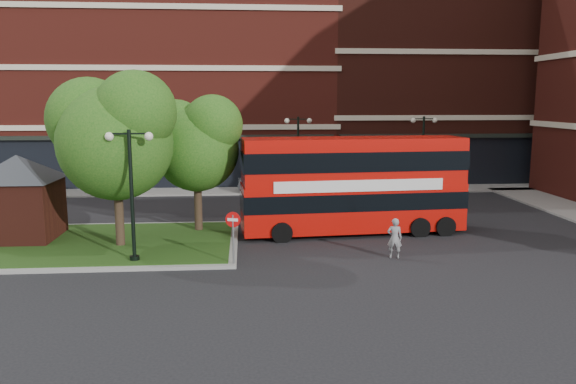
{
  "coord_description": "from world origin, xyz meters",
  "views": [
    {
      "loc": [
        -1.35,
        -20.45,
        6.08
      ],
      "look_at": [
        0.55,
        4.06,
        2.0
      ],
      "focal_mm": 35.0,
      "sensor_mm": 36.0,
      "label": 1
    }
  ],
  "objects": [
    {
      "name": "bus",
      "position": [
        3.52,
        4.36,
        2.52
      ],
      "size": [
        10.2,
        3.07,
        3.84
      ],
      "rotation": [
        0.0,
        0.0,
        0.08
      ],
      "color": "#B70D07",
      "rests_on": "ground"
    },
    {
      "name": "terrace_far_right",
      "position": [
        14.0,
        24.0,
        8.0
      ],
      "size": [
        18.0,
        12.0,
        16.0
      ],
      "primitive_type": "cube",
      "color": "#471911",
      "rests_on": "ground"
    },
    {
      "name": "terrace_far_left",
      "position": [
        -8.0,
        24.0,
        7.0
      ],
      "size": [
        26.0,
        12.0,
        14.0
      ],
      "primitive_type": "cube",
      "color": "maroon",
      "rests_on": "ground"
    },
    {
      "name": "lamp_far_right",
      "position": [
        10.0,
        14.5,
        2.83
      ],
      "size": [
        1.72,
        0.36,
        5.0
      ],
      "color": "black",
      "rests_on": "ground"
    },
    {
      "name": "traffic_island",
      "position": [
        -8.0,
        3.0,
        0.07
      ],
      "size": [
        12.6,
        7.6,
        0.15
      ],
      "color": "gray",
      "rests_on": "ground"
    },
    {
      "name": "pavement_far",
      "position": [
        0.0,
        16.5,
        0.06
      ],
      "size": [
        44.0,
        3.0,
        0.12
      ],
      "primitive_type": "cube",
      "color": "slate",
      "rests_on": "ground"
    },
    {
      "name": "kiosk",
      "position": [
        -11.0,
        4.0,
        2.32
      ],
      "size": [
        6.51,
        6.51,
        3.6
      ],
      "color": "#471911",
      "rests_on": "traffic_island"
    },
    {
      "name": "no_entry_sign",
      "position": [
        -1.8,
        -0.5,
        1.47
      ],
      "size": [
        0.55,
        0.23,
        2.05
      ],
      "rotation": [
        0.0,
        0.0,
        -0.33
      ],
      "color": "slate",
      "rests_on": "ground"
    },
    {
      "name": "lamp_island",
      "position": [
        -5.5,
        0.2,
        2.83
      ],
      "size": [
        1.72,
        0.36,
        5.0
      ],
      "color": "black",
      "rests_on": "ground"
    },
    {
      "name": "tree_island_west",
      "position": [
        -6.6,
        2.58,
        4.79
      ],
      "size": [
        5.4,
        4.71,
        7.21
      ],
      "color": "#2D2116",
      "rests_on": "ground"
    },
    {
      "name": "car_silver",
      "position": [
        0.24,
        15.86,
        0.7
      ],
      "size": [
        4.29,
        2.19,
        1.4
      ],
      "primitive_type": "imported",
      "rotation": [
        0.0,
        0.0,
        1.71
      ],
      "color": "silver",
      "rests_on": "ground"
    },
    {
      "name": "tree_island_east",
      "position": [
        -3.58,
        5.06,
        4.24
      ],
      "size": [
        4.46,
        3.9,
        6.29
      ],
      "color": "#2D2116",
      "rests_on": "ground"
    },
    {
      "name": "ground",
      "position": [
        0.0,
        0.0,
        0.0
      ],
      "size": [
        120.0,
        120.0,
        0.0
      ],
      "primitive_type": "plane",
      "color": "black",
      "rests_on": "ground"
    },
    {
      "name": "woman",
      "position": [
        4.37,
        0.18,
        0.79
      ],
      "size": [
        0.64,
        0.5,
        1.58
      ],
      "primitive_type": "imported",
      "rotation": [
        0.0,
        0.0,
        2.92
      ],
      "color": "gray",
      "rests_on": "ground"
    },
    {
      "name": "car_white",
      "position": [
        3.45,
        16.0,
        0.69
      ],
      "size": [
        4.27,
        1.65,
        1.39
      ],
      "primitive_type": "imported",
      "rotation": [
        0.0,
        0.0,
        1.53
      ],
      "color": "silver",
      "rests_on": "ground"
    },
    {
      "name": "lamp_far_left",
      "position": [
        2.0,
        14.5,
        2.83
      ],
      "size": [
        1.72,
        0.36,
        5.0
      ],
      "color": "black",
      "rests_on": "ground"
    }
  ]
}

